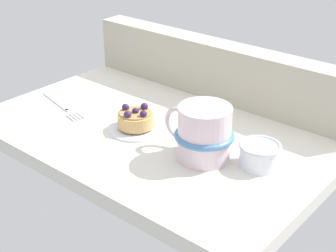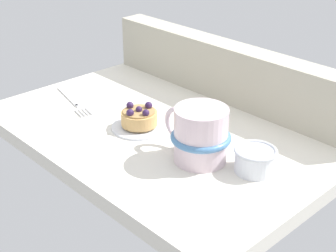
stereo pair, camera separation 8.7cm
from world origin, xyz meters
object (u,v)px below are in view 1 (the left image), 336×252
(dessert_fork, at_px, (61,105))
(sugar_bowl, at_px, (258,155))
(dessert_plate, at_px, (136,128))
(coffee_mug, at_px, (203,133))
(raspberry_tart, at_px, (136,118))

(dessert_fork, distance_m, sugar_bowl, 0.43)
(dessert_plate, height_order, sugar_bowl, sugar_bowl)
(coffee_mug, height_order, dessert_fork, coffee_mug)
(raspberry_tart, height_order, coffee_mug, coffee_mug)
(raspberry_tart, relative_size, sugar_bowl, 0.97)
(dessert_fork, bearing_deg, dessert_plate, 7.53)
(dessert_plate, distance_m, sugar_bowl, 0.24)
(dessert_plate, bearing_deg, sugar_bowl, 7.40)
(raspberry_tart, height_order, dessert_fork, raspberry_tart)
(raspberry_tart, xyz_separation_m, sugar_bowl, (0.24, 0.03, -0.00))
(coffee_mug, bearing_deg, dessert_fork, -176.24)
(raspberry_tart, bearing_deg, sugar_bowl, 7.42)
(coffee_mug, height_order, sugar_bowl, coffee_mug)
(sugar_bowl, bearing_deg, dessert_fork, -172.55)
(dessert_fork, bearing_deg, sugar_bowl, 7.45)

